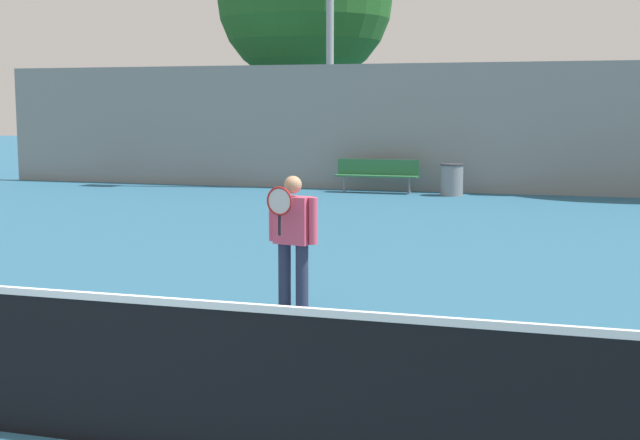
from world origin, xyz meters
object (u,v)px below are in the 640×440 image
object	(u,v)px
tennis_net	(83,366)
tennis_player	(293,235)
trash_bin	(452,180)
bench_courtside_near	(377,172)

from	to	relation	value
tennis_net	tennis_player	size ratio (longest dim) A/B	8.28
trash_bin	bench_courtside_near	bearing A→B (deg)	174.59
tennis_net	tennis_player	world-z (taller)	tennis_player
tennis_net	bench_courtside_near	xyz separation A→B (m)	(-2.09, 17.24, 0.01)
tennis_player	bench_courtside_near	distance (m)	13.42
bench_courtside_near	trash_bin	bearing A→B (deg)	-5.41
trash_bin	tennis_player	bearing A→B (deg)	-88.88
tennis_player	trash_bin	distance (m)	13.06
tennis_player	bench_courtside_near	bearing A→B (deg)	111.53
tennis_net	tennis_player	bearing A→B (deg)	88.26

